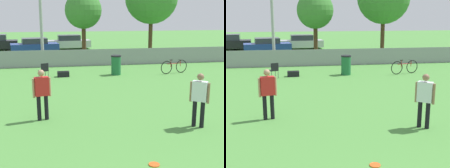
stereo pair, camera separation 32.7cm
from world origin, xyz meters
TOP-DOWN VIEW (x-y plane):
  - fence_backline at (0.00, 18.00)m, footprint 26.19×0.07m
  - tree_near_pole at (0.34, 21.80)m, footprint 2.81×2.81m
  - player_receiver_white at (2.16, 5.92)m, footprint 0.48×0.44m
  - player_thrower_red at (-2.49, 7.46)m, footprint 0.58×0.31m
  - frisbee_disc at (0.06, 3.79)m, footprint 0.26×0.26m
  - folding_chair_sideline at (-2.59, 14.23)m, footprint 0.56×0.56m
  - bicycle_sideline at (4.80, 14.38)m, footprint 1.76×0.56m
  - trash_bin at (1.41, 14.62)m, footprint 0.57×0.57m
  - gear_bag_sideline at (-1.56, 14.59)m, footprint 0.65×0.36m
  - parked_car_dark at (-7.42, 28.80)m, footprint 4.28×2.09m
  - parked_car_blue at (-3.59, 25.66)m, footprint 4.26×2.39m
  - parked_car_silver at (-0.45, 28.54)m, footprint 4.22×1.90m

SIDE VIEW (x-z plane):
  - frisbee_disc at x=0.06m, z-range 0.00..0.03m
  - gear_bag_sideline at x=-1.56m, z-range -0.01..0.31m
  - bicycle_sideline at x=4.80m, z-range -0.01..0.80m
  - folding_chair_sideline at x=-2.59m, z-range 0.07..0.91m
  - fence_backline at x=0.00m, z-range -0.05..1.16m
  - trash_bin at x=1.41m, z-range 0.00..1.11m
  - parked_car_silver at x=-0.45m, z-range -0.03..1.35m
  - parked_car_blue at x=-3.59m, z-range 0.00..1.33m
  - parked_car_dark at x=-7.42m, z-range -0.04..1.44m
  - player_receiver_white at x=2.16m, z-range 0.13..1.80m
  - player_thrower_red at x=-2.49m, z-range 0.13..1.80m
  - tree_near_pole at x=0.34m, z-range 1.10..6.16m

